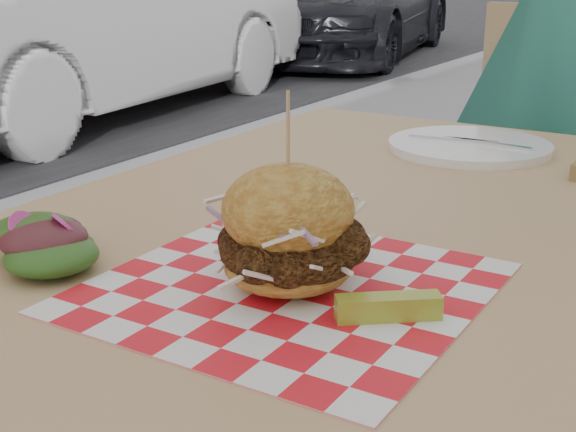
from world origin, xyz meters
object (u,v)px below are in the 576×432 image
(car_white, at_px, (81,17))
(patio_table, at_px, (365,268))
(patio_chair, at_px, (549,180))
(sandwich, at_px, (288,235))
(car_dark, at_px, (349,1))

(car_white, bearing_deg, patio_table, -45.96)
(patio_chair, distance_m, sandwich, 1.29)
(sandwich, bearing_deg, car_dark, 116.76)
(patio_table, height_order, sandwich, sandwich)
(sandwich, bearing_deg, car_white, 137.57)
(car_white, xyz_separation_m, patio_table, (3.60, -3.07, 0.02))
(car_dark, xyz_separation_m, patio_table, (3.60, -6.96, 0.09))
(car_dark, height_order, patio_table, car_dark)
(patio_chair, height_order, sandwich, patio_chair)
(patio_table, relative_size, sandwich, 6.21)
(patio_table, xyz_separation_m, sandwich, (0.04, -0.26, 0.13))
(patio_chair, bearing_deg, car_white, 149.83)
(patio_chair, xyz_separation_m, sandwich, (0.04, -1.26, 0.25))
(car_dark, relative_size, patio_chair, 4.19)
(car_white, xyz_separation_m, patio_chair, (3.60, -2.07, -0.10))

